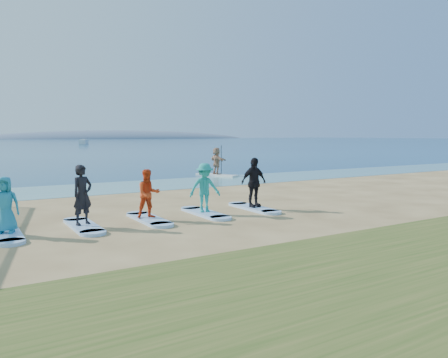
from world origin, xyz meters
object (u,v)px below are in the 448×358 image
surfboard_2 (149,219)px  student_2 (148,194)px  paddleboarder (217,161)px  student_0 (5,205)px  student_3 (205,188)px  student_1 (82,195)px  student_4 (254,182)px  surfboard_0 (7,234)px  paddleboard (217,175)px  surfboard_3 (205,213)px  surfboard_1 (83,226)px  boat_offshore_b (84,144)px  surfboard_4 (254,208)px

surfboard_2 → student_2: 0.81m
paddleboarder → student_0: (-13.39, -11.76, -0.15)m
student_3 → student_0: bearing=-169.1°
surfboard_2 → student_2: (0.00, 0.00, 0.81)m
student_1 → student_4: student_4 is taller
student_1 → student_4: 6.04m
student_3 → surfboard_0: bearing=-169.1°
paddleboard → surfboard_0: 17.82m
surfboard_3 → student_4: student_4 is taller
surfboard_2 → student_2: size_ratio=1.44×
paddleboard → student_1: student_1 is taller
student_0 → student_2: student_2 is taller
paddleboarder → surfboard_1: size_ratio=0.80×
paddleboard → student_0: size_ratio=1.99×
surfboard_1 → surfboard_3: bearing=0.0°
student_2 → surfboard_3: bearing=6.0°
surfboard_0 → student_3: (6.04, 0.00, 0.87)m
student_1 → student_2: (2.01, 0.00, -0.11)m
student_0 → student_2: (4.03, 0.00, 0.01)m
boat_offshore_b → surfboard_2: size_ratio=2.84×
student_4 → surfboard_1: bearing=178.8°
student_2 → surfboard_3: size_ratio=0.69×
student_2 → surfboard_4: size_ratio=0.69×
surfboard_1 → student_2: size_ratio=1.44×
surfboard_1 → student_4: bearing=0.0°
boat_offshore_b → student_4: bearing=-78.2°
student_0 → surfboard_2: size_ratio=0.68×
boat_offshore_b → student_3: student_3 is taller
paddleboard → boat_offshore_b: boat_offshore_b is taller
surfboard_1 → student_1: size_ratio=1.26×
surfboard_4 → boat_offshore_b: bearing=79.3°
student_3 → surfboard_1: bearing=-169.1°
student_2 → student_0: bearing=-174.0°
surfboard_3 → paddleboarder: bearing=58.0°
student_1 → surfboard_3: bearing=-24.4°
student_1 → surfboard_2: (2.01, 0.00, -0.92)m
paddleboarder → surfboard_3: 13.90m
surfboard_1 → student_2: (2.01, 0.00, 0.81)m
paddleboarder → boat_offshore_b: size_ratio=0.28×
paddleboard → student_4: size_ratio=1.68×
surfboard_2 → surfboard_3: 2.01m
surfboard_1 → paddleboarder: bearing=45.9°
surfboard_2 → student_3: 2.19m
paddleboarder → surfboard_2: size_ratio=0.80×
student_0 → student_1: size_ratio=0.86×
student_3 → student_4: (2.01, 0.00, 0.07)m
paddleboarder → student_2: bearing=140.0°
student_2 → surfboard_0: bearing=-174.0°
paddleboarder → boat_offshore_b: (16.73, 104.73, -1.00)m
student_0 → surfboard_1: (2.01, 0.00, -0.80)m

